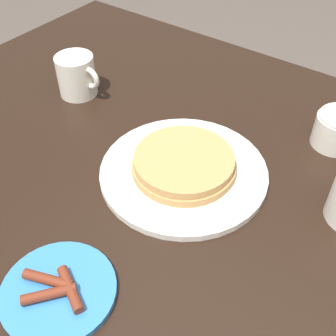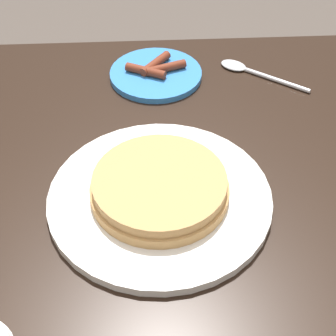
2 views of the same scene
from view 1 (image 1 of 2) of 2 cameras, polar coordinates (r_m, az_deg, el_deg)
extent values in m
cube|color=black|center=(0.72, 6.73, -2.11)|extent=(1.36, 0.85, 0.03)
cube|color=black|center=(1.48, -7.91, 6.00)|extent=(0.07, 0.07, 0.73)
cylinder|color=white|center=(0.71, 2.13, -0.52)|extent=(0.28, 0.28, 0.01)
cylinder|color=tan|center=(0.70, 2.15, 0.25)|extent=(0.17, 0.17, 0.01)
cylinder|color=tan|center=(0.69, 2.18, 1.10)|extent=(0.17, 0.17, 0.01)
cylinder|color=#337AC6|center=(0.59, -14.60, -15.86)|extent=(0.15, 0.15, 0.01)
cylinder|color=maroon|center=(0.59, -15.95, -14.34)|extent=(0.07, 0.04, 0.01)
cylinder|color=maroon|center=(0.57, -13.08, -15.67)|extent=(0.07, 0.04, 0.01)
cylinder|color=maroon|center=(0.57, -15.84, -16.12)|extent=(0.05, 0.06, 0.01)
cylinder|color=silver|center=(0.90, -12.30, 12.14)|extent=(0.08, 0.08, 0.08)
cone|color=silver|center=(0.91, -14.18, 14.36)|extent=(0.04, 0.04, 0.04)
torus|color=silver|center=(0.87, -10.55, 11.90)|extent=(0.05, 0.01, 0.05)
camera|label=2|loc=(0.91, 25.14, 39.57)|focal=55.00mm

